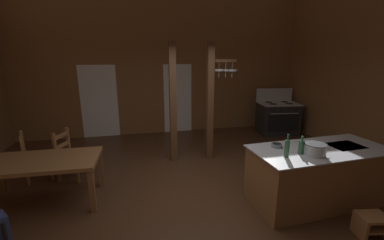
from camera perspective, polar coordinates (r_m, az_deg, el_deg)
The scene contains 16 objects.
ground_plane at distance 4.37m, azimuth 0.43°, elevation -17.89°, with size 9.01×8.36×0.10m, color #422819.
wall_back at distance 7.49m, azimuth -6.67°, elevation 13.08°, with size 9.01×0.14×4.23m, color brown.
glazed_door_back_left at distance 7.53m, azimuth -20.47°, elevation 3.93°, with size 1.00×0.01×2.05m, color white.
glazed_panel_back_right at distance 7.58m, azimuth -3.27°, elevation 4.89°, with size 0.84×0.01×2.05m, color white.
kitchen_island at distance 4.52m, azimuth 26.82°, elevation -11.19°, with size 2.20×1.06×0.90m.
stove_range at distance 7.92m, azimuth 19.01°, elevation 0.52°, with size 1.23×0.93×1.32m.
support_post_with_pot_rack at distance 5.48m, azimuth 4.57°, elevation 5.12°, with size 0.68×0.23×2.58m.
support_post_center at distance 5.36m, azimuth -4.39°, elevation 3.71°, with size 0.14×0.14×2.58m.
step_stool at distance 4.20m, azimuth 35.95°, elevation -18.72°, with size 0.40×0.34×0.30m.
dining_table at distance 4.55m, azimuth -31.27°, elevation -8.83°, with size 1.74×0.97×0.74m.
ladderback_chair_near_window at distance 5.53m, azimuth -32.48°, elevation -7.27°, with size 0.57×0.57×0.95m.
ladderback_chair_by_post at distance 5.31m, azimuth -26.19°, elevation -7.32°, with size 0.57×0.57×0.95m.
stockpot_on_counter at distance 4.01m, azimuth 26.41°, elevation -6.04°, with size 0.37×0.30×0.17m.
mixing_bowl_on_counter at distance 4.13m, azimuth 18.80°, elevation -5.51°, with size 0.16×0.16×0.06m.
bottle_tall_on_counter at distance 3.97m, azimuth 23.77°, elevation -5.62°, with size 0.08×0.08×0.26m.
bottle_short_on_counter at distance 3.76m, azimuth 20.93°, elevation -6.01°, with size 0.07×0.07×0.33m.
Camera 1 is at (-0.87, -3.58, 2.29)m, focal length 23.27 mm.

